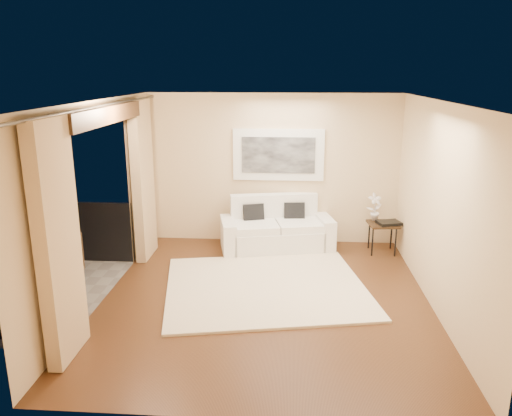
# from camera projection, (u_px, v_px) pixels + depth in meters

# --- Properties ---
(floor) EXTENTS (5.00, 5.00, 0.00)m
(floor) POSITION_uv_depth(u_px,v_px,m) (265.00, 299.00, 6.94)
(floor) COLOR #512F17
(floor) RESTS_ON ground
(room_shell) EXTENTS (5.00, 6.40, 5.00)m
(room_shell) POSITION_uv_depth(u_px,v_px,m) (101.00, 115.00, 6.42)
(room_shell) COLOR white
(room_shell) RESTS_ON ground
(balcony) EXTENTS (1.81, 2.60, 1.17)m
(balcony) POSITION_uv_depth(u_px,v_px,m) (35.00, 280.00, 7.12)
(balcony) COLOR #605B56
(balcony) RESTS_ON ground
(curtains) EXTENTS (0.16, 4.80, 2.64)m
(curtains) POSITION_uv_depth(u_px,v_px,m) (110.00, 204.00, 6.73)
(curtains) COLOR tan
(curtains) RESTS_ON ground
(artwork) EXTENTS (1.62, 0.07, 0.92)m
(artwork) POSITION_uv_depth(u_px,v_px,m) (278.00, 155.00, 8.87)
(artwork) COLOR white
(artwork) RESTS_ON room_shell
(rug) EXTENTS (3.27, 2.98, 0.04)m
(rug) POSITION_uv_depth(u_px,v_px,m) (266.00, 287.00, 7.29)
(rug) COLOR #FCECCB
(rug) RESTS_ON floor
(sofa) EXTENTS (2.07, 1.21, 0.93)m
(sofa) POSITION_uv_depth(u_px,v_px,m) (276.00, 230.00, 8.86)
(sofa) COLOR white
(sofa) RESTS_ON floor
(side_table) EXTENTS (0.54, 0.54, 0.53)m
(side_table) POSITION_uv_depth(u_px,v_px,m) (383.00, 226.00, 8.61)
(side_table) COLOR #331F11
(side_table) RESTS_ON floor
(tray) EXTENTS (0.44, 0.38, 0.05)m
(tray) POSITION_uv_depth(u_px,v_px,m) (389.00, 223.00, 8.53)
(tray) COLOR black
(tray) RESTS_ON side_table
(orchid) EXTENTS (0.30, 0.25, 0.49)m
(orchid) POSITION_uv_depth(u_px,v_px,m) (375.00, 207.00, 8.69)
(orchid) COLOR white
(orchid) RESTS_ON side_table
(bistro_table) EXTENTS (0.83, 0.83, 0.80)m
(bistro_table) POSITION_uv_depth(u_px,v_px,m) (1.00, 254.00, 6.61)
(bistro_table) COLOR #331F11
(bistro_table) RESTS_ON balcony
(balcony_chair_far) EXTENTS (0.56, 0.56, 1.08)m
(balcony_chair_far) POSITION_uv_depth(u_px,v_px,m) (47.00, 253.00, 6.90)
(balcony_chair_far) COLOR #331F11
(balcony_chair_far) RESTS_ON balcony
(balcony_chair_near) EXTENTS (0.48, 0.48, 0.93)m
(balcony_chair_near) POSITION_uv_depth(u_px,v_px,m) (68.00, 263.00, 6.82)
(balcony_chair_near) COLOR #331F11
(balcony_chair_near) RESTS_ON balcony
(candle) EXTENTS (0.06, 0.06, 0.07)m
(candle) POSITION_uv_depth(u_px,v_px,m) (10.00, 241.00, 6.76)
(candle) COLOR red
(candle) RESTS_ON bistro_table
(glass_a) EXTENTS (0.06, 0.06, 0.12)m
(glass_a) POSITION_uv_depth(u_px,v_px,m) (9.00, 246.00, 6.50)
(glass_a) COLOR silver
(glass_a) RESTS_ON bistro_table
(glass_b) EXTENTS (0.06, 0.06, 0.12)m
(glass_b) POSITION_uv_depth(u_px,v_px,m) (11.00, 244.00, 6.55)
(glass_b) COLOR silver
(glass_b) RESTS_ON bistro_table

